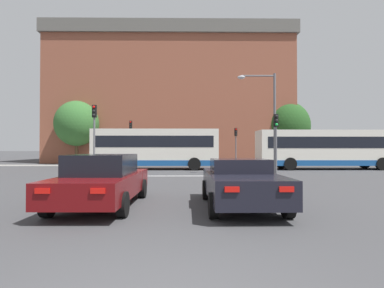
{
  "coord_description": "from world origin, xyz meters",
  "views": [
    {
      "loc": [
        0.37,
        -2.93,
        1.71
      ],
      "look_at": [
        0.65,
        20.95,
        2.07
      ],
      "focal_mm": 28.0,
      "sensor_mm": 36.0,
      "label": 1
    }
  ],
  "objects_px": {
    "bus_crossing_lead": "(156,148)",
    "pedestrian_waiting": "(257,156)",
    "pedestrian_walking_east": "(263,155)",
    "traffic_light_far_right": "(236,140)",
    "street_lamp_junction": "(267,111)",
    "bus_crossing_trailing": "(329,148)",
    "car_roadster_right": "(240,183)",
    "traffic_light_near_left": "(94,128)",
    "traffic_light_far_left": "(131,136)",
    "car_saloon_left": "(103,180)",
    "traffic_light_near_right": "(276,134)"
  },
  "relations": [
    {
      "from": "car_saloon_left",
      "to": "pedestrian_walking_east",
      "type": "distance_m",
      "value": 23.53
    },
    {
      "from": "street_lamp_junction",
      "to": "pedestrian_walking_east",
      "type": "xyz_separation_m",
      "value": [
        2.37,
        10.78,
        -3.1
      ]
    },
    {
      "from": "car_saloon_left",
      "to": "pedestrian_waiting",
      "type": "distance_m",
      "value": 22.77
    },
    {
      "from": "bus_crossing_trailing",
      "to": "traffic_light_near_left",
      "type": "bearing_deg",
      "value": -73.53
    },
    {
      "from": "pedestrian_waiting",
      "to": "bus_crossing_lead",
      "type": "bearing_deg",
      "value": -100.13
    },
    {
      "from": "bus_crossing_lead",
      "to": "traffic_light_near_left",
      "type": "bearing_deg",
      "value": -32.62
    },
    {
      "from": "bus_crossing_trailing",
      "to": "traffic_light_near_left",
      "type": "distance_m",
      "value": 18.43
    },
    {
      "from": "bus_crossing_lead",
      "to": "pedestrian_waiting",
      "type": "height_order",
      "value": "bus_crossing_lead"
    },
    {
      "from": "traffic_light_far_left",
      "to": "pedestrian_walking_east",
      "type": "xyz_separation_m",
      "value": [
        13.31,
        0.27,
        -1.98
      ]
    },
    {
      "from": "car_roadster_right",
      "to": "bus_crossing_trailing",
      "type": "distance_m",
      "value": 18.73
    },
    {
      "from": "traffic_light_near_right",
      "to": "traffic_light_near_left",
      "type": "relative_size",
      "value": 0.85
    },
    {
      "from": "car_roadster_right",
      "to": "traffic_light_near_left",
      "type": "relative_size",
      "value": 1.01
    },
    {
      "from": "traffic_light_near_left",
      "to": "bus_crossing_lead",
      "type": "bearing_deg",
      "value": 57.38
    },
    {
      "from": "bus_crossing_lead",
      "to": "pedestrian_walking_east",
      "type": "relative_size",
      "value": 5.81
    },
    {
      "from": "car_saloon_left",
      "to": "street_lamp_junction",
      "type": "xyz_separation_m",
      "value": [
        7.69,
        10.49,
        3.35
      ]
    },
    {
      "from": "street_lamp_junction",
      "to": "pedestrian_waiting",
      "type": "distance_m",
      "value": 10.86
    },
    {
      "from": "car_roadster_right",
      "to": "traffic_light_far_left",
      "type": "xyz_separation_m",
      "value": [
        -7.3,
        21.22,
        2.29
      ]
    },
    {
      "from": "traffic_light_far_right",
      "to": "traffic_light_near_right",
      "type": "xyz_separation_m",
      "value": [
        0.71,
        -11.35,
        0.05
      ]
    },
    {
      "from": "traffic_light_far_left",
      "to": "traffic_light_near_left",
      "type": "xyz_separation_m",
      "value": [
        -0.27,
        -10.66,
        0.01
      ]
    },
    {
      "from": "traffic_light_near_left",
      "to": "car_saloon_left",
      "type": "bearing_deg",
      "value": -71.21
    },
    {
      "from": "bus_crossing_trailing",
      "to": "street_lamp_junction",
      "type": "xyz_separation_m",
      "value": [
        -6.42,
        -5.06,
        2.41
      ]
    },
    {
      "from": "traffic_light_far_right",
      "to": "traffic_light_near_right",
      "type": "distance_m",
      "value": 11.37
    },
    {
      "from": "car_roadster_right",
      "to": "street_lamp_junction",
      "type": "distance_m",
      "value": 11.82
    },
    {
      "from": "street_lamp_junction",
      "to": "car_saloon_left",
      "type": "bearing_deg",
      "value": -126.27
    },
    {
      "from": "pedestrian_waiting",
      "to": "bus_crossing_trailing",
      "type": "bearing_deg",
      "value": 3.88
    },
    {
      "from": "traffic_light_near_left",
      "to": "traffic_light_far_right",
      "type": "bearing_deg",
      "value": 44.57
    },
    {
      "from": "bus_crossing_trailing",
      "to": "pedestrian_waiting",
      "type": "height_order",
      "value": "bus_crossing_trailing"
    },
    {
      "from": "traffic_light_far_left",
      "to": "traffic_light_near_left",
      "type": "distance_m",
      "value": 10.67
    },
    {
      "from": "bus_crossing_lead",
      "to": "traffic_light_far_left",
      "type": "relative_size",
      "value": 2.24
    },
    {
      "from": "pedestrian_waiting",
      "to": "pedestrian_walking_east",
      "type": "distance_m",
      "value": 0.85
    },
    {
      "from": "bus_crossing_trailing",
      "to": "traffic_light_near_right",
      "type": "xyz_separation_m",
      "value": [
        -6.11,
        -5.91,
        0.9
      ]
    },
    {
      "from": "street_lamp_junction",
      "to": "pedestrian_waiting",
      "type": "relative_size",
      "value": 3.93
    },
    {
      "from": "pedestrian_waiting",
      "to": "traffic_light_far_left",
      "type": "bearing_deg",
      "value": -129.51
    },
    {
      "from": "bus_crossing_lead",
      "to": "pedestrian_waiting",
      "type": "relative_size",
      "value": 5.98
    },
    {
      "from": "car_roadster_right",
      "to": "pedestrian_walking_east",
      "type": "xyz_separation_m",
      "value": [
        6.01,
        21.49,
        0.31
      ]
    },
    {
      "from": "pedestrian_walking_east",
      "to": "traffic_light_far_right",
      "type": "bearing_deg",
      "value": -160.31
    },
    {
      "from": "traffic_light_far_right",
      "to": "traffic_light_near_left",
      "type": "height_order",
      "value": "traffic_light_near_left"
    },
    {
      "from": "traffic_light_far_right",
      "to": "street_lamp_junction",
      "type": "xyz_separation_m",
      "value": [
        0.4,
        -10.5,
        1.57
      ]
    },
    {
      "from": "traffic_light_near_left",
      "to": "pedestrian_walking_east",
      "type": "distance_m",
      "value": 17.55
    },
    {
      "from": "pedestrian_waiting",
      "to": "pedestrian_walking_east",
      "type": "height_order",
      "value": "pedestrian_walking_east"
    },
    {
      "from": "car_saloon_left",
      "to": "traffic_light_near_left",
      "type": "bearing_deg",
      "value": 109.32
    },
    {
      "from": "bus_crossing_lead",
      "to": "traffic_light_near_right",
      "type": "distance_m",
      "value": 10.14
    },
    {
      "from": "bus_crossing_trailing",
      "to": "traffic_light_near_left",
      "type": "xyz_separation_m",
      "value": [
        -17.63,
        -5.21,
        1.3
      ]
    },
    {
      "from": "car_saloon_left",
      "to": "car_roadster_right",
      "type": "height_order",
      "value": "car_saloon_left"
    },
    {
      "from": "car_roadster_right",
      "to": "traffic_light_far_right",
      "type": "height_order",
      "value": "traffic_light_far_right"
    },
    {
      "from": "car_saloon_left",
      "to": "car_roadster_right",
      "type": "relative_size",
      "value": 1.07
    },
    {
      "from": "bus_crossing_trailing",
      "to": "car_saloon_left",
      "type": "bearing_deg",
      "value": -42.24
    },
    {
      "from": "car_roadster_right",
      "to": "street_lamp_junction",
      "type": "xyz_separation_m",
      "value": [
        3.64,
        10.71,
        3.42
      ]
    },
    {
      "from": "car_roadster_right",
      "to": "traffic_light_far_left",
      "type": "relative_size",
      "value": 1.01
    },
    {
      "from": "traffic_light_far_left",
      "to": "street_lamp_junction",
      "type": "bearing_deg",
      "value": -43.86
    }
  ]
}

